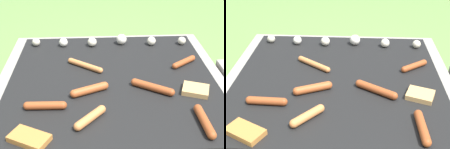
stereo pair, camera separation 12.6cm
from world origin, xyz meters
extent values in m
plane|color=#608442|center=(0.00, 0.00, 0.00)|extent=(14.00, 14.00, 0.00)
cube|color=gray|center=(0.00, 0.00, 0.18)|extent=(0.99, 0.99, 0.37)
cube|color=black|center=(0.00, 0.00, 0.37)|extent=(0.87, 0.87, 0.02)
cylinder|color=#93421E|center=(0.16, -0.10, 0.40)|extent=(0.15, 0.11, 0.03)
sphere|color=#93421E|center=(0.09, -0.06, 0.40)|extent=(0.03, 0.03, 0.03)
sphere|color=#93421E|center=(0.22, -0.14, 0.40)|extent=(0.03, 0.03, 0.03)
cylinder|color=#C6753D|center=(-0.09, -0.28, 0.40)|extent=(0.10, 0.11, 0.03)
sphere|color=#C6753D|center=(-0.05, -0.23, 0.40)|extent=(0.03, 0.03, 0.03)
sphere|color=#C6753D|center=(-0.13, -0.32, 0.40)|extent=(0.03, 0.03, 0.03)
cylinder|color=#C6753D|center=(-0.12, 0.10, 0.40)|extent=(0.15, 0.12, 0.02)
sphere|color=#C6753D|center=(-0.05, 0.05, 0.40)|extent=(0.02, 0.02, 0.02)
sphere|color=#C6753D|center=(-0.18, 0.15, 0.40)|extent=(0.02, 0.02, 0.02)
cylinder|color=#A34C23|center=(-0.09, -0.10, 0.40)|extent=(0.13, 0.08, 0.03)
sphere|color=#A34C23|center=(-0.03, -0.08, 0.40)|extent=(0.03, 0.03, 0.03)
sphere|color=#A34C23|center=(-0.15, -0.13, 0.40)|extent=(0.03, 0.03, 0.03)
cylinder|color=#93421E|center=(0.30, -0.32, 0.40)|extent=(0.03, 0.14, 0.03)
sphere|color=#93421E|center=(0.29, -0.25, 0.40)|extent=(0.03, 0.03, 0.03)
sphere|color=#93421E|center=(0.30, -0.39, 0.40)|extent=(0.03, 0.03, 0.03)
cylinder|color=#93421E|center=(0.33, 0.11, 0.40)|extent=(0.11, 0.09, 0.03)
sphere|color=#93421E|center=(0.29, 0.07, 0.40)|extent=(0.03, 0.03, 0.03)
sphere|color=#93421E|center=(0.38, 0.14, 0.40)|extent=(0.03, 0.03, 0.03)
cylinder|color=#93421E|center=(-0.25, -0.20, 0.40)|extent=(0.13, 0.03, 0.03)
sphere|color=#93421E|center=(-0.19, -0.20, 0.40)|extent=(0.03, 0.03, 0.03)
sphere|color=#93421E|center=(-0.32, -0.20, 0.40)|extent=(0.03, 0.03, 0.03)
cube|color=#B27033|center=(-0.28, -0.37, 0.39)|extent=(0.15, 0.12, 0.02)
cube|color=tan|center=(0.32, -0.12, 0.39)|extent=(0.12, 0.11, 0.02)
sphere|color=beige|center=(-0.37, 0.35, 0.40)|extent=(0.04, 0.04, 0.04)
sphere|color=silver|center=(-0.23, 0.34, 0.41)|extent=(0.04, 0.04, 0.04)
sphere|color=beige|center=(-0.08, 0.33, 0.41)|extent=(0.05, 0.05, 0.05)
sphere|color=silver|center=(0.07, 0.35, 0.41)|extent=(0.05, 0.05, 0.05)
sphere|color=beige|center=(0.22, 0.33, 0.41)|extent=(0.04, 0.04, 0.04)
sphere|color=beige|center=(0.38, 0.32, 0.40)|extent=(0.04, 0.04, 0.04)
camera|label=1|loc=(-0.06, -1.13, 1.07)|focal=50.00mm
camera|label=2|loc=(0.06, -1.13, 1.07)|focal=50.00mm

